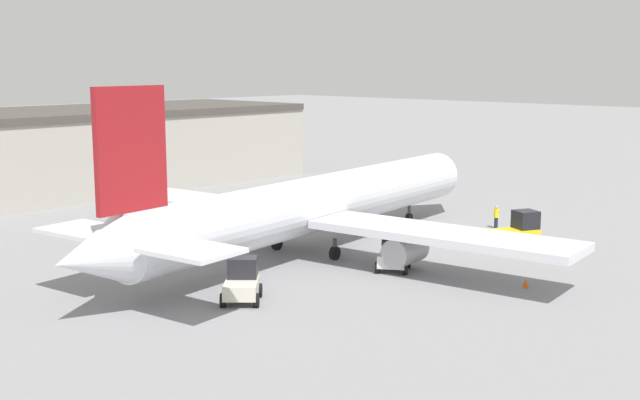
# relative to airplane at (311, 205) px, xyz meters

# --- Properties ---
(ground_plane) EXTENTS (400.00, 400.00, 0.00)m
(ground_plane) POSITION_rel_airplane_xyz_m (1.01, 0.13, -3.30)
(ground_plane) COLOR gray
(airplane) EXTENTS (42.18, 37.84, 11.74)m
(airplane) POSITION_rel_airplane_xyz_m (0.00, 0.00, 0.00)
(airplane) COLOR silver
(airplane) RESTS_ON ground_plane
(ground_crew_worker) EXTENTS (0.40, 0.40, 1.84)m
(ground_crew_worker) POSITION_rel_airplane_xyz_m (15.89, -4.98, -2.32)
(ground_crew_worker) COLOR #1E2338
(ground_crew_worker) RESTS_ON ground_plane
(baggage_tug) EXTENTS (3.84, 3.08, 2.51)m
(baggage_tug) POSITION_rel_airplane_xyz_m (11.61, -9.27, -2.18)
(baggage_tug) COLOR yellow
(baggage_tug) RESTS_ON ground_plane
(belt_loader_truck) EXTENTS (3.09, 2.94, 2.23)m
(belt_loader_truck) POSITION_rel_airplane_xyz_m (0.19, -7.01, -2.26)
(belt_loader_truck) COLOR silver
(belt_loader_truck) RESTS_ON ground_plane
(pushback_tug) EXTENTS (3.40, 3.36, 2.32)m
(pushback_tug) POSITION_rel_airplane_xyz_m (-10.78, -5.07, -2.24)
(pushback_tug) COLOR beige
(pushback_tug) RESTS_ON ground_plane
(safety_cone_near) EXTENTS (0.36, 0.36, 0.55)m
(safety_cone_near) POSITION_rel_airplane_xyz_m (2.25, -15.14, -3.03)
(safety_cone_near) COLOR #EF590F
(safety_cone_near) RESTS_ON ground_plane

